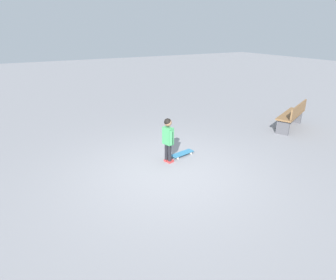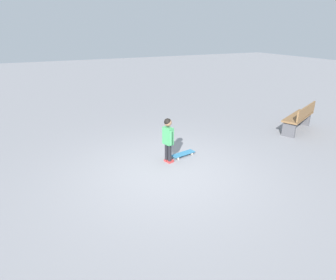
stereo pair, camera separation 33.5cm
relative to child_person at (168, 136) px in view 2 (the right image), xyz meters
name	(u,v)px [view 2 (the right image)]	position (x,y,z in m)	size (l,w,h in m)	color
ground_plane	(169,174)	(-0.53, 0.22, -0.66)	(50.00, 50.00, 0.00)	gray
child_person	(168,136)	(0.00, 0.00, 0.00)	(0.40, 0.23, 1.06)	black
skateboard	(183,154)	(0.14, -0.47, -0.60)	(0.31, 0.65, 0.07)	teal
street_bench	(300,117)	(0.26, -4.49, -0.23)	(1.05, 1.64, 0.80)	brown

